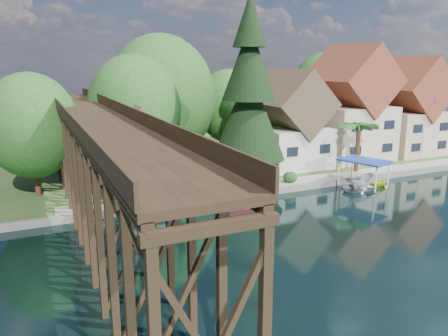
{
  "coord_description": "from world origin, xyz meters",
  "views": [
    {
      "loc": [
        -20.24,
        -26.16,
        12.13
      ],
      "look_at": [
        -5.72,
        6.0,
        3.59
      ],
      "focal_mm": 35.0,
      "sensor_mm": 36.0,
      "label": 1
    }
  ],
  "objects_px": {
    "house_left": "(289,125)",
    "tugboat": "(244,200)",
    "boat_yellow": "(379,180)",
    "palm_tree": "(359,128)",
    "house_right": "(407,113)",
    "conifer": "(249,93)",
    "trestle_bridge": "(97,160)",
    "boat_white_a": "(363,186)",
    "shed": "(137,152)",
    "house_center": "(350,110)",
    "boat_canopy": "(363,176)",
    "flagpole": "(426,122)"
  },
  "relations": [
    {
      "from": "boat_yellow",
      "to": "tugboat",
      "type": "bearing_deg",
      "value": 83.3
    },
    {
      "from": "house_left",
      "to": "house_center",
      "type": "bearing_deg",
      "value": 3.18
    },
    {
      "from": "trestle_bridge",
      "to": "boat_yellow",
      "type": "xyz_separation_m",
      "value": [
        27.32,
        0.8,
        -4.74
      ]
    },
    {
      "from": "house_center",
      "to": "palm_tree",
      "type": "xyz_separation_m",
      "value": [
        -4.07,
        -6.45,
        -1.05
      ]
    },
    {
      "from": "boat_white_a",
      "to": "boat_yellow",
      "type": "bearing_deg",
      "value": -83.36
    },
    {
      "from": "palm_tree",
      "to": "conifer",
      "type": "bearing_deg",
      "value": 170.36
    },
    {
      "from": "boat_white_a",
      "to": "house_center",
      "type": "bearing_deg",
      "value": -34.26
    },
    {
      "from": "tugboat",
      "to": "shed",
      "type": "bearing_deg",
      "value": 129.06
    },
    {
      "from": "boat_white_a",
      "to": "conifer",
      "type": "bearing_deg",
      "value": 53.6
    },
    {
      "from": "house_left",
      "to": "boat_white_a",
      "type": "distance_m",
      "value": 11.56
    },
    {
      "from": "trestle_bridge",
      "to": "conifer",
      "type": "distance_m",
      "value": 17.61
    },
    {
      "from": "flagpole",
      "to": "boat_white_a",
      "type": "bearing_deg",
      "value": -157.39
    },
    {
      "from": "trestle_bridge",
      "to": "house_left",
      "type": "height_order",
      "value": "house_left"
    },
    {
      "from": "house_right",
      "to": "boat_white_a",
      "type": "xyz_separation_m",
      "value": [
        -16.02,
        -10.36,
        -5.35
      ]
    },
    {
      "from": "trestle_bridge",
      "to": "house_right",
      "type": "bearing_deg",
      "value": 14.79
    },
    {
      "from": "house_right",
      "to": "palm_tree",
      "type": "distance_m",
      "value": 14.37
    },
    {
      "from": "house_right",
      "to": "boat_yellow",
      "type": "bearing_deg",
      "value": -143.74
    },
    {
      "from": "house_left",
      "to": "conifer",
      "type": "distance_m",
      "value": 9.19
    },
    {
      "from": "trestle_bridge",
      "to": "boat_yellow",
      "type": "height_order",
      "value": "trestle_bridge"
    },
    {
      "from": "boat_yellow",
      "to": "flagpole",
      "type": "bearing_deg",
      "value": -72.18
    },
    {
      "from": "conifer",
      "to": "boat_yellow",
      "type": "relative_size",
      "value": 7.79
    },
    {
      "from": "flagpole",
      "to": "palm_tree",
      "type": "bearing_deg",
      "value": -171.42
    },
    {
      "from": "house_center",
      "to": "house_left",
      "type": "bearing_deg",
      "value": -176.82
    },
    {
      "from": "house_center",
      "to": "shed",
      "type": "xyz_separation_m",
      "value": [
        -27.0,
        -2.0,
        -2.59
      ]
    },
    {
      "from": "boat_yellow",
      "to": "palm_tree",
      "type": "bearing_deg",
      "value": -15.72
    },
    {
      "from": "trestle_bridge",
      "to": "conifer",
      "type": "bearing_deg",
      "value": 23.85
    },
    {
      "from": "shed",
      "to": "palm_tree",
      "type": "xyz_separation_m",
      "value": [
        22.93,
        -4.45,
        1.54
      ]
    },
    {
      "from": "house_left",
      "to": "tugboat",
      "type": "relative_size",
      "value": 3.54
    },
    {
      "from": "house_left",
      "to": "shed",
      "type": "relative_size",
      "value": 1.4
    },
    {
      "from": "house_right",
      "to": "boat_white_a",
      "type": "height_order",
      "value": "house_right"
    },
    {
      "from": "palm_tree",
      "to": "boat_white_a",
      "type": "distance_m",
      "value": 7.25
    },
    {
      "from": "conifer",
      "to": "flagpole",
      "type": "relative_size",
      "value": 2.4
    },
    {
      "from": "house_left",
      "to": "boat_white_a",
      "type": "relative_size",
      "value": 2.71
    },
    {
      "from": "house_right",
      "to": "conifer",
      "type": "distance_m",
      "value": 25.8
    },
    {
      "from": "shed",
      "to": "conifer",
      "type": "relative_size",
      "value": 0.43
    },
    {
      "from": "conifer",
      "to": "tugboat",
      "type": "height_order",
      "value": "conifer"
    },
    {
      "from": "conifer",
      "to": "tugboat",
      "type": "bearing_deg",
      "value": -120.26
    },
    {
      "from": "house_center",
      "to": "boat_yellow",
      "type": "height_order",
      "value": "house_center"
    },
    {
      "from": "trestle_bridge",
      "to": "house_center",
      "type": "distance_m",
      "value": 33.96
    },
    {
      "from": "shed",
      "to": "tugboat",
      "type": "height_order",
      "value": "shed"
    },
    {
      "from": "tugboat",
      "to": "boat_canopy",
      "type": "height_order",
      "value": "boat_canopy"
    },
    {
      "from": "house_right",
      "to": "conifer",
      "type": "bearing_deg",
      "value": -171.28
    },
    {
      "from": "palm_tree",
      "to": "flagpole",
      "type": "xyz_separation_m",
      "value": [
        11.98,
        1.81,
        -0.24
      ]
    },
    {
      "from": "tugboat",
      "to": "flagpole",
      "type": "bearing_deg",
      "value": 12.22
    },
    {
      "from": "trestle_bridge",
      "to": "tugboat",
      "type": "height_order",
      "value": "trestle_bridge"
    },
    {
      "from": "trestle_bridge",
      "to": "tugboat",
      "type": "distance_m",
      "value": 12.96
    },
    {
      "from": "house_center",
      "to": "palm_tree",
      "type": "distance_m",
      "value": 7.7
    },
    {
      "from": "house_center",
      "to": "tugboat",
      "type": "distance_m",
      "value": 23.36
    },
    {
      "from": "house_right",
      "to": "palm_tree",
      "type": "height_order",
      "value": "house_right"
    },
    {
      "from": "house_right",
      "to": "boat_canopy",
      "type": "distance_m",
      "value": 19.05
    }
  ]
}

